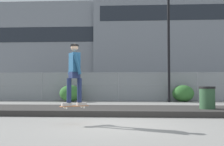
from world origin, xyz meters
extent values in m
plane|color=gray|center=(0.00, 0.00, 0.00)|extent=(120.00, 120.00, 0.00)
cube|color=#33302D|center=(0.00, 2.90, 0.10)|extent=(14.92, 2.54, 0.21)
cube|color=#9E5B33|center=(-0.93, 0.09, 0.51)|extent=(0.79, 0.58, 0.02)
cylinder|color=silver|center=(-0.75, 0.30, 0.47)|extent=(0.06, 0.05, 0.05)
cylinder|color=silver|center=(-0.66, 0.15, 0.47)|extent=(0.06, 0.05, 0.05)
cylinder|color=silver|center=(-1.20, 0.03, 0.47)|extent=(0.06, 0.05, 0.05)
cylinder|color=silver|center=(-1.10, -0.12, 0.47)|extent=(0.06, 0.05, 0.05)
cube|color=#99999E|center=(-0.70, 0.22, 0.50)|extent=(0.12, 0.15, 0.01)
cube|color=#99999E|center=(-1.15, -0.05, 0.50)|extent=(0.12, 0.15, 0.01)
cube|color=#B2ADA8|center=(-0.74, 0.20, 0.56)|extent=(0.29, 0.23, 0.09)
cube|color=#B2ADA8|center=(-1.12, -0.03, 0.56)|extent=(0.29, 0.23, 0.09)
cylinder|color=#1E284C|center=(-0.79, 0.17, 0.95)|extent=(0.13, 0.13, 0.69)
cylinder|color=#1E284C|center=(-1.06, 0.01, 0.95)|extent=(0.13, 0.13, 0.69)
cube|color=#1E284C|center=(-0.93, 0.09, 1.38)|extent=(0.38, 0.42, 0.18)
cube|color=navy|center=(-0.93, 0.09, 1.74)|extent=(0.38, 0.44, 0.54)
cylinder|color=navy|center=(-1.05, 0.30, 1.68)|extent=(0.24, 0.20, 0.58)
cylinder|color=navy|center=(-0.80, -0.12, 1.68)|extent=(0.24, 0.20, 0.58)
sphere|color=tan|center=(-0.93, 0.09, 2.17)|extent=(0.21, 0.21, 0.21)
cylinder|color=black|center=(-0.93, 0.09, 2.23)|extent=(0.24, 0.24, 0.05)
cylinder|color=gray|center=(-5.03, 9.74, 0.93)|extent=(0.06, 0.06, 1.85)
cylinder|color=gray|center=(0.00, 9.74, 0.93)|extent=(0.06, 0.06, 1.85)
cylinder|color=gray|center=(5.03, 9.74, 0.93)|extent=(0.06, 0.06, 1.85)
cylinder|color=gray|center=(0.00, 9.74, 1.81)|extent=(20.11, 0.04, 0.04)
cylinder|color=gray|center=(0.00, 9.74, 1.02)|extent=(20.11, 0.04, 0.04)
cylinder|color=gray|center=(0.00, 9.74, 0.06)|extent=(20.11, 0.04, 0.04)
cube|color=gray|center=(0.00, 9.74, 0.93)|extent=(20.11, 0.01, 1.85)
cylinder|color=black|center=(3.10, 8.83, 3.15)|extent=(0.16, 0.16, 6.29)
cube|color=silver|center=(-3.70, 12.65, 0.67)|extent=(4.55, 2.21, 0.70)
cube|color=#23282D|center=(-3.90, 12.67, 1.34)|extent=(2.34, 1.80, 0.64)
cylinder|color=black|center=(-2.26, 13.37, 0.32)|extent=(0.66, 0.30, 0.64)
cylinder|color=black|center=(-2.42, 11.67, 0.32)|extent=(0.66, 0.30, 0.64)
cylinder|color=black|center=(-4.97, 13.63, 0.32)|extent=(0.66, 0.30, 0.64)
cylinder|color=black|center=(-5.14, 11.92, 0.32)|extent=(0.66, 0.30, 0.64)
cube|color=#474C54|center=(3.16, 12.43, 0.67)|extent=(4.42, 1.85, 0.70)
cube|color=#23282D|center=(2.96, 12.43, 1.34)|extent=(2.22, 1.62, 0.64)
cylinder|color=black|center=(4.53, 13.27, 0.32)|extent=(0.64, 0.25, 0.64)
cylinder|color=black|center=(4.52, 11.56, 0.32)|extent=(0.64, 0.25, 0.64)
cylinder|color=black|center=(1.81, 13.30, 0.32)|extent=(0.64, 0.25, 0.64)
cylinder|color=black|center=(1.79, 11.59, 0.32)|extent=(0.64, 0.25, 0.64)
cylinder|color=black|center=(7.98, 13.55, 0.32)|extent=(0.65, 0.26, 0.64)
cube|color=slate|center=(-11.60, 40.59, 7.41)|extent=(25.13, 10.27, 14.82)
cube|color=#1E232B|center=(-11.60, 35.44, 9.19)|extent=(23.12, 0.04, 2.50)
cube|color=slate|center=(8.35, 39.96, 10.01)|extent=(26.41, 10.28, 20.02)
cube|color=#1E232B|center=(8.35, 34.80, 12.41)|extent=(24.29, 0.04, 2.50)
ellipsoid|color=#336B2D|center=(-2.97, 8.97, 0.52)|extent=(1.33, 1.09, 1.03)
ellipsoid|color=#336B2D|center=(4.04, 9.32, 0.51)|extent=(1.33, 1.09, 1.03)
cylinder|color=#2D5133|center=(3.51, 2.64, 0.47)|extent=(0.56, 0.56, 0.95)
cylinder|color=black|center=(3.51, 2.64, 0.99)|extent=(0.59, 0.59, 0.08)
camera|label=1|loc=(0.56, -7.28, 1.16)|focal=42.31mm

